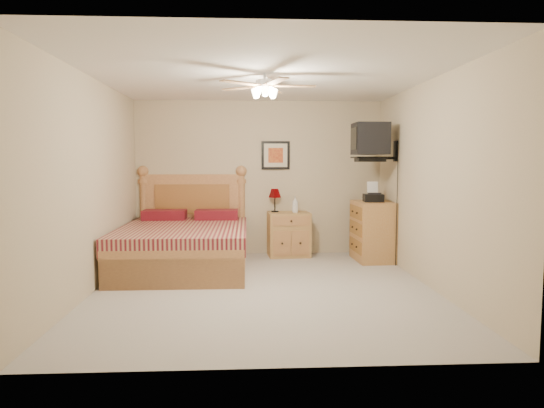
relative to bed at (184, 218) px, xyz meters
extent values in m
plane|color=#A59E95|center=(1.09, -1.12, -0.73)|extent=(4.50, 4.50, 0.00)
cube|color=white|center=(1.09, -1.12, 1.77)|extent=(4.00, 4.50, 0.04)
cube|color=#BDAC8B|center=(1.09, 1.13, 0.52)|extent=(4.00, 0.04, 2.50)
cube|color=#BDAC8B|center=(1.09, -3.37, 0.52)|extent=(4.00, 0.04, 2.50)
cube|color=#BDAC8B|center=(-0.91, -1.12, 0.52)|extent=(0.04, 4.50, 2.50)
cube|color=#BDAC8B|center=(3.09, -1.12, 0.52)|extent=(0.04, 4.50, 2.50)
cube|color=#AB7544|center=(1.56, 0.88, -0.38)|extent=(0.68, 0.53, 0.71)
imported|color=white|center=(1.66, 0.85, 0.11)|extent=(0.12, 0.12, 0.26)
cube|color=black|center=(1.36, 1.11, 0.89)|extent=(0.46, 0.04, 0.46)
cube|color=#A76B32|center=(2.82, 0.46, -0.27)|extent=(0.56, 0.79, 0.91)
imported|color=beige|center=(2.73, 0.71, 0.19)|extent=(0.24, 0.28, 0.02)
imported|color=gray|center=(2.76, 0.71, 0.21)|extent=(0.24, 0.28, 0.02)
camera|label=1|loc=(0.87, -6.81, 0.79)|focal=32.00mm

